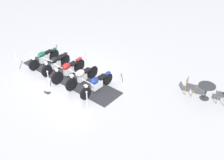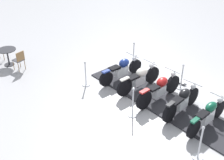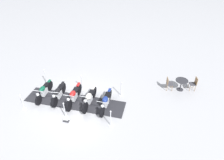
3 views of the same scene
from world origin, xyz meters
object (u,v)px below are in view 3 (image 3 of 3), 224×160
Objects in this scene: motorcycle_navy at (106,101)px; stanchion_right_mid at (65,112)px; motorcycle_black at (59,93)px; stanchion_right_rear at (111,120)px; stanchion_left_rear at (121,91)px; stanchion_left_mid at (82,85)px; cafe_table at (181,83)px; cafe_chair_across_table at (194,83)px; cafe_chair_near_table at (169,83)px; info_placard at (66,120)px; motorcycle_forest at (44,91)px; motorcycle_cream at (89,98)px; stanchion_right_front at (23,104)px; stanchion_left_front at (46,79)px; motorcycle_maroon at (74,96)px.

stanchion_right_mid is (2.40, 0.14, -0.13)m from motorcycle_navy.
motorcycle_black is 3.89m from stanchion_right_rear.
stanchion_left_rear is (-1.23, -0.89, -0.13)m from motorcycle_navy.
stanchion_left_mid is 1.39× the size of cafe_table.
cafe_chair_near_table is at bearing -0.59° from cafe_chair_across_table.
cafe_chair_near_table reaches higher than info_placard.
info_placard is (-1.12, 2.47, -0.43)m from motorcycle_forest.
stanchion_right_front reaches higher than motorcycle_cream.
motorcycle_cream is 2.15m from stanchion_left_rear.
stanchion_right_front is 1.41× the size of cafe_table.
stanchion_right_front is 10.79m from cafe_chair_across_table.
stanchion_left_mid is at bearing -86.85° from info_placard.
cafe_table is at bearing -0.00° from cafe_chair_across_table.
stanchion_left_front is 9.99m from cafe_chair_across_table.
motorcycle_navy is at bearing -154.29° from cafe_chair_near_table.
motorcycle_maroon is 2.02m from motorcycle_navy.
motorcycle_navy is 2.48× the size of cafe_table.
motorcycle_black is 1.69× the size of stanchion_right_front.
motorcycle_cream is at bearing 170.13° from stanchion_right_front.
stanchion_right_front is (2.95, -0.17, -0.10)m from motorcycle_maroon.
stanchion_left_rear is at bearing 131.28° from motorcycle_cream.
cafe_chair_across_table is (-0.79, 0.23, -0.03)m from cafe_table.
info_placard is at bearing 31.54° from motorcycle_black.
motorcycle_navy is at bearing -176.58° from stanchion_right_mid.
motorcycle_forest is 2.42× the size of cafe_table.
motorcycle_navy is at bearing 166.19° from stanchion_right_front.
stanchion_right_rear is 1.14× the size of cafe_chair_across_table.
motorcycle_black is 1.66m from stanchion_right_mid.
stanchion_right_rear is at bearing 62.68° from motorcycle_maroon.
motorcycle_forest is 1.78× the size of stanchion_right_rear.
cafe_chair_near_table is at bearing 176.91° from stanchion_right_front.
cafe_chair_across_table is at bearing -164.99° from stanchion_right_rear.
cafe_chair_near_table is (-7.97, 1.32, 0.03)m from motorcycle_forest.
cafe_table is (-5.32, -1.87, 0.19)m from stanchion_right_rear.
motorcycle_maroon is at bearing 176.78° from stanchion_right_front.
cafe_chair_near_table is (-6.85, -0.81, 0.16)m from stanchion_right_mid.
motorcycle_black reaches higher than info_placard.
stanchion_right_rear reaches higher than motorcycle_cream.
motorcycle_navy is at bearing 85.33° from motorcycle_black.
cafe_chair_near_table is (-6.86, -1.15, 0.46)m from info_placard.
motorcycle_black is at bearing -91.70° from motorcycle_maroon.
stanchion_right_rear reaches higher than cafe_chair_across_table.
cafe_table is 0.84× the size of cafe_chair_across_table.
stanchion_left_front is 5.95m from stanchion_right_rear.
stanchion_right_front is at bearing -29.39° from stanchion_right_mid.
stanchion_right_mid is 2.69× the size of info_placard.
motorcycle_black is at bearing -53.99° from info_placard.
motorcycle_maroon is at bearing -89.00° from motorcycle_cream.
stanchion_right_mid reaches higher than motorcycle_maroon.
motorcycle_maroon reaches higher than motorcycle_navy.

